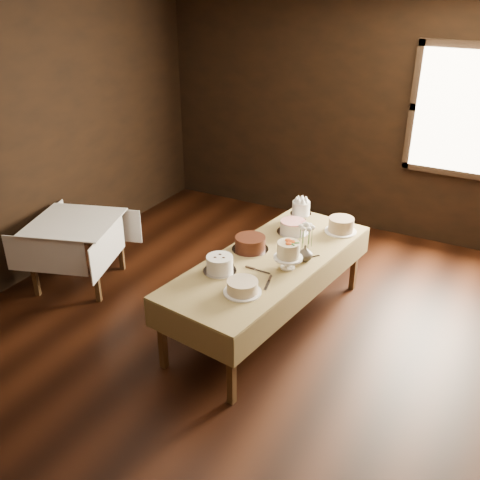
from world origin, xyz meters
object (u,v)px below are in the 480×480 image
cake_chocolate (250,244)px  cake_server_a (262,272)px  cake_speckled (341,225)px  cake_server_c (283,244)px  cake_flowers (288,257)px  cake_swirl (220,265)px  cake_cream (242,287)px  display_table (270,263)px  flower_vase (305,253)px  cake_lattice (293,227)px  side_table (75,228)px  cake_meringue (301,212)px  cake_server_b (267,286)px  cake_server_e (230,262)px  cake_server_d (312,257)px

cake_chocolate → cake_server_a: 0.42m
cake_speckled → cake_server_c: cake_speckled is taller
cake_flowers → cake_swirl: size_ratio=0.88×
cake_cream → display_table: bearing=95.5°
cake_chocolate → flower_vase: (0.51, 0.06, 0.01)m
cake_lattice → flower_vase: size_ratio=2.38×
cake_server_a → flower_vase: (0.23, 0.37, 0.07)m
side_table → cake_meringue: size_ratio=4.67×
cake_meringue → cake_server_a: (0.13, -1.10, -0.10)m
cake_cream → cake_server_b: size_ratio=1.27×
side_table → cake_server_e: (1.80, 0.04, 0.07)m
cake_swirl → cake_server_b: size_ratio=1.28×
cake_swirl → cake_server_b: bearing=-1.8°
cake_chocolate → cake_server_a: bearing=-47.7°
cake_meringue → flower_vase: 0.82m
cake_flowers → cake_server_e: size_ratio=1.12×
cake_flowers → cake_swirl: bearing=-144.9°
cake_flowers → cake_server_c: cake_flowers is taller
cake_swirl → flower_vase: cake_swirl is taller
cake_flowers → cake_cream: 0.56m
display_table → cake_server_e: size_ratio=9.75×
cake_speckled → cake_server_b: bearing=-98.0°
display_table → side_table: bearing=-172.7°
cake_server_c → cake_server_e: (-0.26, -0.54, 0.00)m
cake_server_e → cake_meringue: bearing=123.4°
cake_meringue → cake_server_e: bearing=-100.3°
cake_server_a → cake_meringue: bearing=99.0°
cake_lattice → cake_server_a: bearing=-83.9°
display_table → cake_server_b: (0.18, -0.43, 0.05)m
side_table → cake_server_e: 1.81m
cake_speckled → cake_meringue: bearing=176.0°
cake_chocolate → flower_vase: 0.52m
cake_server_c → display_table: bearing=169.2°
cake_cream → cake_swirl: bearing=148.5°
cake_swirl → cake_cream: cake_swirl is taller
cake_swirl → cake_server_a: size_ratio=1.28×
cake_lattice → cake_server_e: size_ratio=1.40×
cake_swirl → cake_server_b: 0.46m
side_table → cake_flowers: 2.30m
flower_vase → cake_lattice: bearing=124.6°
display_table → cake_server_d: (0.32, 0.20, 0.05)m
cake_server_a → cake_server_c: bearing=99.5°
cake_lattice → display_table: bearing=-86.2°
cake_lattice → cake_server_c: 0.28m
cake_meringue → cake_server_d: cake_meringue is taller
cake_server_a → cake_server_e: 0.33m
cake_swirl → cake_server_a: cake_swirl is taller
side_table → cake_server_a: side_table is taller
side_table → cake_lattice: 2.21m
cake_flowers → cake_server_e: cake_flowers is taller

